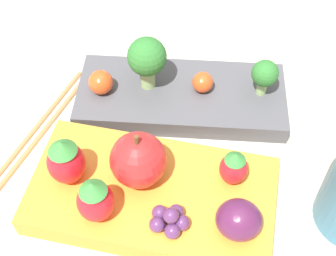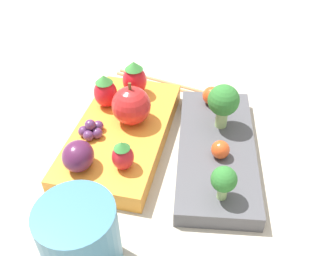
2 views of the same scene
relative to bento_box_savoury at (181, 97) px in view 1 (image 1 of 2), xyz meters
The scene contains 14 objects.
ground_plane 0.06m from the bento_box_savoury, 82.39° to the right, with size 4.00×4.00×0.00m, color #BCB29E.
bento_box_savoury is the anchor object (origin of this frame).
bento_box_fruit 0.13m from the bento_box_savoury, 92.20° to the right, with size 0.22×0.12×0.02m.
broccoli_floret_0 0.09m from the bento_box_savoury, ahead, with size 0.03×0.03×0.04m.
broccoli_floret_1 0.06m from the bento_box_savoury, behind, with size 0.04×0.04×0.06m.
cherry_tomato_0 0.03m from the bento_box_savoury, 14.03° to the left, with size 0.02×0.02×0.02m.
cherry_tomato_1 0.09m from the bento_box_savoury, 168.58° to the right, with size 0.03×0.03×0.03m.
apple 0.12m from the bento_box_savoury, 99.38° to the right, with size 0.05×0.05×0.06m.
strawberry_0 0.13m from the bento_box_savoury, 57.69° to the right, with size 0.03×0.03×0.04m.
strawberry_1 0.16m from the bento_box_savoury, 122.54° to the right, with size 0.03×0.03×0.05m.
strawberry_2 0.17m from the bento_box_savoury, 105.95° to the right, with size 0.03×0.03×0.05m.
plum 0.17m from the bento_box_savoury, 63.97° to the right, with size 0.04×0.04×0.03m.
grape_cluster 0.16m from the bento_box_savoury, 83.31° to the right, with size 0.03×0.03×0.02m.
chopsticks_pair 0.16m from the bento_box_savoury, 150.95° to the right, with size 0.07×0.21×0.01m.
Camera 1 is at (0.04, -0.28, 0.39)m, focal length 50.00 mm.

